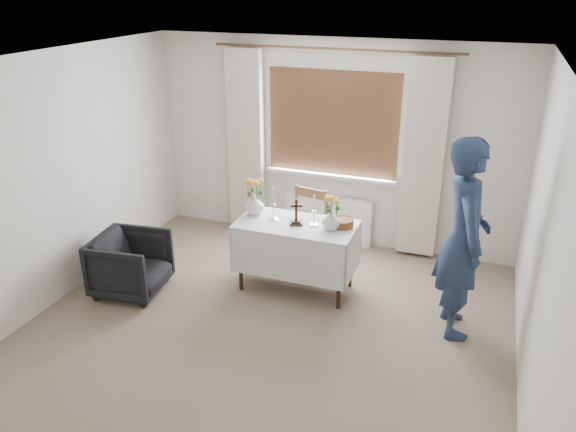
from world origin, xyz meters
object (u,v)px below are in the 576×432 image
(armchair, at_px, (131,264))
(person, at_px, (463,239))
(altar_table, at_px, (296,256))
(flower_vase_left, at_px, (254,205))
(flower_vase_right, at_px, (331,220))
(wooden_chair, at_px, (303,233))
(wooden_cross, at_px, (296,212))

(armchair, xyz_separation_m, person, (3.28, 0.47, 0.62))
(altar_table, bearing_deg, flower_vase_left, 170.25)
(altar_table, xyz_separation_m, flower_vase_right, (0.37, -0.01, 0.48))
(armchair, relative_size, person, 0.38)
(wooden_chair, distance_m, wooden_cross, 0.60)
(wooden_chair, xyz_separation_m, flower_vase_right, (0.43, -0.40, 0.38))
(wooden_chair, xyz_separation_m, wooden_cross, (0.07, -0.41, 0.42))
(flower_vase_right, bearing_deg, flower_vase_left, 173.76)
(wooden_chair, relative_size, armchair, 1.34)
(wooden_chair, relative_size, flower_vase_left, 4.39)
(altar_table, height_order, flower_vase_right, flower_vase_right)
(wooden_chair, xyz_separation_m, armchair, (-1.56, -1.05, -0.15))
(armchair, height_order, flower_vase_right, flower_vase_right)
(wooden_cross, height_order, flower_vase_right, wooden_cross)
(wooden_chair, xyz_separation_m, flower_vase_left, (-0.45, -0.30, 0.39))
(armchair, relative_size, flower_vase_right, 3.63)
(altar_table, bearing_deg, wooden_cross, -75.19)
(wooden_cross, relative_size, flower_vase_right, 1.43)
(wooden_cross, bearing_deg, flower_vase_left, 146.05)
(armchair, distance_m, person, 3.37)
(altar_table, relative_size, wooden_chair, 1.30)
(flower_vase_left, height_order, flower_vase_right, flower_vase_left)
(wooden_chair, height_order, person, person)
(person, bearing_deg, armchair, 82.92)
(wooden_chair, bearing_deg, armchair, -135.48)
(wooden_cross, xyz_separation_m, flower_vase_right, (0.37, 0.02, -0.04))
(flower_vase_right, bearing_deg, person, -8.05)
(altar_table, xyz_separation_m, wooden_chair, (-0.06, 0.39, 0.10))
(altar_table, bearing_deg, armchair, -157.70)
(armchair, bearing_deg, person, -88.56)
(wooden_cross, bearing_deg, flower_vase_right, -19.19)
(wooden_chair, relative_size, flower_vase_right, 4.87)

